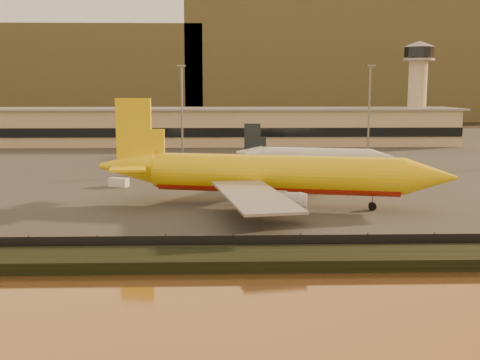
# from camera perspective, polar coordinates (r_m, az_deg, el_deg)

# --- Properties ---
(ground) EXTENTS (900.00, 900.00, 0.00)m
(ground) POSITION_cam_1_polar(r_m,az_deg,el_deg) (84.45, -2.16, -4.72)
(ground) COLOR black
(ground) RESTS_ON ground
(embankment) EXTENTS (320.00, 7.00, 1.40)m
(embankment) POSITION_cam_1_polar(r_m,az_deg,el_deg) (67.84, -2.27, -7.50)
(embankment) COLOR black
(embankment) RESTS_ON ground
(tarmac) EXTENTS (320.00, 220.00, 0.20)m
(tarmac) POSITION_cam_1_polar(r_m,az_deg,el_deg) (178.21, -1.94, 2.44)
(tarmac) COLOR #2D2D2D
(tarmac) RESTS_ON ground
(perimeter_fence) EXTENTS (300.00, 0.05, 2.20)m
(perimeter_fence) POSITION_cam_1_polar(r_m,az_deg,el_deg) (71.53, -2.24, -6.14)
(perimeter_fence) COLOR black
(perimeter_fence) RESTS_ON tarmac
(terminal_building) EXTENTS (202.00, 25.00, 12.60)m
(terminal_building) POSITION_cam_1_polar(r_m,az_deg,el_deg) (208.67, -5.92, 5.02)
(terminal_building) COLOR tan
(terminal_building) RESTS_ON tarmac
(control_tower) EXTENTS (11.20, 11.20, 35.50)m
(control_tower) POSITION_cam_1_polar(r_m,az_deg,el_deg) (224.12, 16.49, 8.91)
(control_tower) COLOR tan
(control_tower) RESTS_ON tarmac
(apron_light_masts) EXTENTS (152.20, 12.20, 25.40)m
(apron_light_masts) POSITION_cam_1_polar(r_m,az_deg,el_deg) (157.83, 3.51, 7.30)
(apron_light_masts) COLOR slate
(apron_light_masts) RESTS_ON tarmac
(distant_hills) EXTENTS (470.00, 160.00, 70.00)m
(distant_hills) POSITION_cam_1_polar(r_m,az_deg,el_deg) (422.83, -4.70, 10.31)
(distant_hills) COLOR brown
(distant_hills) RESTS_ON ground
(dhl_cargo_jet) EXTENTS (58.99, 56.82, 17.73)m
(dhl_cargo_jet) POSITION_cam_1_polar(r_m,az_deg,el_deg) (98.94, 2.82, 0.50)
(dhl_cargo_jet) COLOR yellow
(dhl_cargo_jet) RESTS_ON tarmac
(white_narrowbody_jet) EXTENTS (37.36, 35.78, 10.84)m
(white_narrowbody_jet) POSITION_cam_1_polar(r_m,az_deg,el_deg) (145.18, 6.94, 2.27)
(white_narrowbody_jet) COLOR silver
(white_narrowbody_jet) RESTS_ON tarmac
(gse_vehicle_yellow) EXTENTS (4.44, 3.05, 1.83)m
(gse_vehicle_yellow) POSITION_cam_1_polar(r_m,az_deg,el_deg) (116.73, 6.15, -0.45)
(gse_vehicle_yellow) COLOR yellow
(gse_vehicle_yellow) RESTS_ON tarmac
(gse_vehicle_white) EXTENTS (4.19, 2.97, 1.72)m
(gse_vehicle_white) POSITION_cam_1_polar(r_m,az_deg,el_deg) (121.81, -11.42, -0.21)
(gse_vehicle_white) COLOR silver
(gse_vehicle_white) RESTS_ON tarmac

